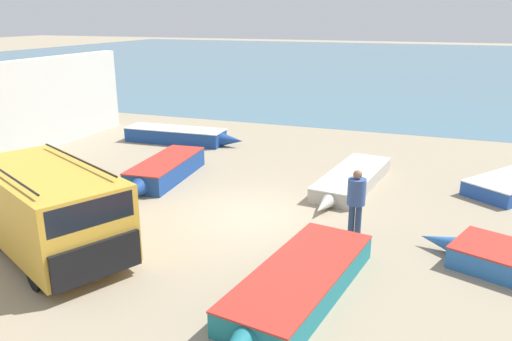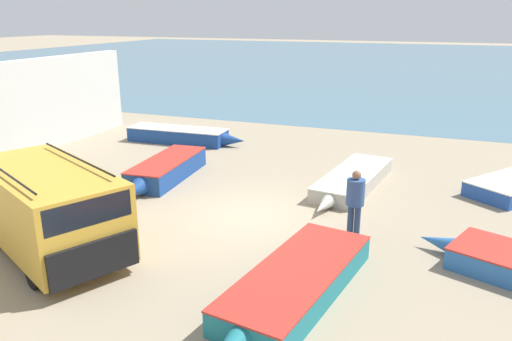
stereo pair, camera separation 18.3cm
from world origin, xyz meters
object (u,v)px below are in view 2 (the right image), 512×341
object	(u,v)px
fishing_rowboat_3	(35,177)
fishing_rowboat_5	(182,135)
fishing_rowboat_6	(294,284)
fishing_rowboat_2	(352,180)
fisherman_2	(355,197)
fishing_rowboat_4	(165,170)
parked_van	(48,207)

from	to	relation	value
fishing_rowboat_3	fishing_rowboat_5	distance (m)	7.10
fishing_rowboat_6	fishing_rowboat_3	bearing A→B (deg)	-100.17
fishing_rowboat_2	fishing_rowboat_3	size ratio (longest dim) A/B	1.46
fishing_rowboat_6	fisherman_2	distance (m)	3.50
fishing_rowboat_4	fishing_rowboat_6	bearing A→B (deg)	44.26
parked_van	fishing_rowboat_5	xyz separation A→B (m)	(-2.39, 10.65, -0.83)
fishing_rowboat_6	fisherman_2	bearing A→B (deg)	179.52
fishing_rowboat_5	fishing_rowboat_2	bearing A→B (deg)	-24.18
fisherman_2	fishing_rowboat_2	bearing A→B (deg)	20.17
parked_van	fisherman_2	distance (m)	7.52
fishing_rowboat_3	fishing_rowboat_4	size ratio (longest dim) A/B	0.81
fishing_rowboat_3	fishing_rowboat_5	world-z (taller)	fishing_rowboat_5
parked_van	fishing_rowboat_5	distance (m)	10.95
fishing_rowboat_3	fishing_rowboat_4	xyz separation A→B (m)	(3.87, 2.01, 0.08)
parked_van	fishing_rowboat_6	xyz separation A→B (m)	(6.06, 0.16, -0.88)
fishing_rowboat_5	fisherman_2	bearing A→B (deg)	-40.56
parked_van	fishing_rowboat_2	world-z (taller)	parked_van
fishing_rowboat_5	fisherman_2	world-z (taller)	fisherman_2
parked_van	fishing_rowboat_3	distance (m)	5.74
fishing_rowboat_2	fishing_rowboat_6	xyz separation A→B (m)	(0.17, -7.16, 0.03)
parked_van	fisherman_2	world-z (taller)	parked_van
fishing_rowboat_2	fishing_rowboat_3	world-z (taller)	fishing_rowboat_3
fishing_rowboat_4	fishing_rowboat_5	world-z (taller)	fishing_rowboat_4
parked_van	fisherman_2	bearing A→B (deg)	54.38
fishing_rowboat_4	fishing_rowboat_5	size ratio (longest dim) A/B	0.86
fishing_rowboat_2	fishing_rowboat_5	xyz separation A→B (m)	(-8.28, 3.33, 0.08)
fishing_rowboat_2	fishing_rowboat_6	bearing A→B (deg)	9.01
fishing_rowboat_4	fishing_rowboat_6	distance (m)	8.54
parked_van	fisherman_2	size ratio (longest dim) A/B	2.92
fishing_rowboat_6	fishing_rowboat_2	bearing A→B (deg)	-169.34
fishing_rowboat_2	fisherman_2	xyz separation A→B (m)	(0.75, -3.80, 0.82)
fisherman_2	fishing_rowboat_3	bearing A→B (deg)	97.58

